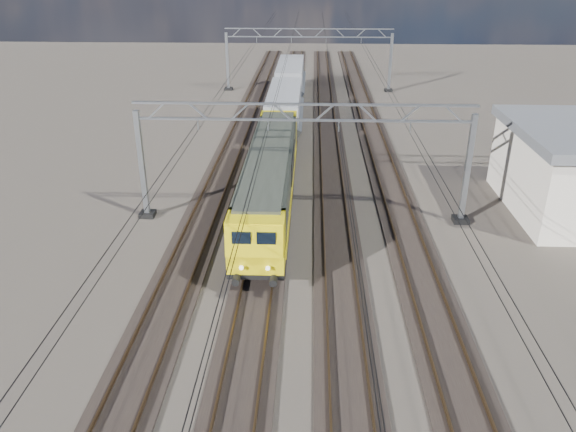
{
  "coord_description": "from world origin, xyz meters",
  "views": [
    {
      "loc": [
        0.43,
        -26.87,
        14.49
      ],
      "look_at": [
        -0.67,
        -0.78,
        2.4
      ],
      "focal_mm": 35.0,
      "sensor_mm": 36.0,
      "label": 1
    }
  ],
  "objects_px": {
    "hopper_wagon_lead": "(284,107)",
    "hopper_wagon_mid": "(290,76)",
    "locomotive": "(270,176)",
    "catenary_gantry_far": "(308,57)",
    "catenary_gantry_mid": "(303,158)"
  },
  "relations": [
    {
      "from": "locomotive",
      "to": "hopper_wagon_lead",
      "type": "distance_m",
      "value": 17.7
    },
    {
      "from": "catenary_gantry_far",
      "to": "hopper_wagon_mid",
      "type": "relative_size",
      "value": 1.53
    },
    {
      "from": "locomotive",
      "to": "catenary_gantry_far",
      "type": "bearing_deg",
      "value": 86.71
    },
    {
      "from": "catenary_gantry_mid",
      "to": "hopper_wagon_mid",
      "type": "distance_m",
      "value": 33.18
    },
    {
      "from": "hopper_wagon_lead",
      "to": "hopper_wagon_mid",
      "type": "xyz_separation_m",
      "value": [
        0.0,
        14.2,
        0.0
      ]
    },
    {
      "from": "catenary_gantry_far",
      "to": "hopper_wagon_lead",
      "type": "bearing_deg",
      "value": -96.66
    },
    {
      "from": "locomotive",
      "to": "hopper_wagon_mid",
      "type": "distance_m",
      "value": 31.9
    },
    {
      "from": "hopper_wagon_mid",
      "to": "catenary_gantry_mid",
      "type": "bearing_deg",
      "value": -86.54
    },
    {
      "from": "catenary_gantry_mid",
      "to": "hopper_wagon_lead",
      "type": "distance_m",
      "value": 19.06
    },
    {
      "from": "locomotive",
      "to": "hopper_wagon_mid",
      "type": "xyz_separation_m",
      "value": [
        -0.0,
        31.9,
        -0.09
      ]
    },
    {
      "from": "locomotive",
      "to": "hopper_wagon_lead",
      "type": "bearing_deg",
      "value": 90.0
    },
    {
      "from": "hopper_wagon_lead",
      "to": "catenary_gantry_mid",
      "type": "bearing_deg",
      "value": -83.95
    },
    {
      "from": "hopper_wagon_mid",
      "to": "catenary_gantry_far",
      "type": "bearing_deg",
      "value": 55.59
    },
    {
      "from": "catenary_gantry_far",
      "to": "hopper_wagon_mid",
      "type": "xyz_separation_m",
      "value": [
        -2.0,
        -2.92,
        -1.67
      ]
    },
    {
      "from": "catenary_gantry_far",
      "to": "locomotive",
      "type": "bearing_deg",
      "value": -93.29
    }
  ]
}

